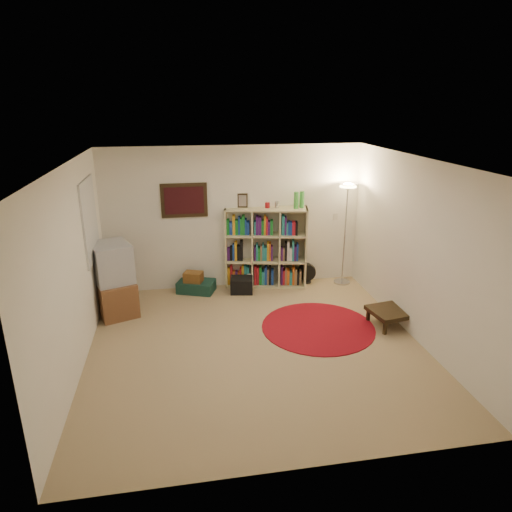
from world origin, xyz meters
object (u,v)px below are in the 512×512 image
Objects in this scene: bookshelf at (265,248)px; floor_fan at (307,273)px; suitcase at (196,286)px; side_table at (390,312)px; floor_lamp at (347,201)px; tv_stand at (114,280)px.

floor_fan is (0.78, -0.06, -0.50)m from bookshelf.
suitcase is at bearing -160.42° from floor_fan.
bookshelf is 2.71× the size of side_table.
floor_lamp reaches higher than suitcase.
floor_lamp is (1.43, -0.17, 0.85)m from bookshelf.
floor_lamp is at bearing 4.42° from bookshelf.
side_table is (4.08, -1.16, -0.34)m from tv_stand.
floor_lamp reaches higher than tv_stand.
floor_lamp is 2.92× the size of side_table.
floor_fan reaches higher than side_table.
floor_fan is at bearing -9.67° from tv_stand.
floor_fan reaches higher than suitcase.
floor_lamp is 1.63× the size of tv_stand.
side_table is at bearing -11.56° from suitcase.
tv_stand is at bearing -133.79° from suitcase.
side_table is at bearing -49.52° from floor_fan.
suitcase is (-2.67, 0.05, -1.44)m from floor_lamp.
floor_fan is at bearing 112.53° from side_table.
floor_lamp reaches higher than floor_fan.
tv_stand is (-3.97, -0.56, -0.99)m from floor_lamp.
floor_fan is at bearing 6.48° from bookshelf.
bookshelf reaches higher than suitcase.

